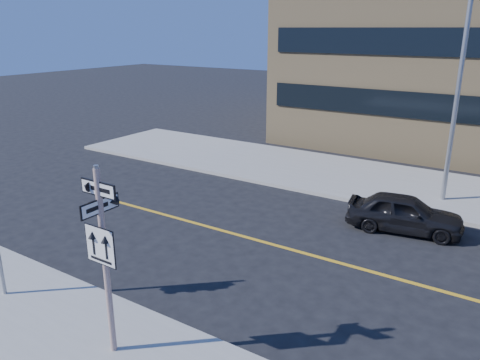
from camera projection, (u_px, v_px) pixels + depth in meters
The scene contains 4 objects.
ground at pixel (189, 301), 11.93m from camera, with size 120.00×120.00×0.00m, color black.
sign_pole at pixel (104, 252), 9.17m from camera, with size 0.92×0.92×4.06m.
parked_car_a at pixel (404, 213), 15.86m from camera, with size 3.80×1.53×1.29m, color black.
streetlight_a at pixel (458, 82), 16.95m from camera, with size 0.55×2.25×8.00m.
Camera 1 is at (6.76, -7.99, 6.63)m, focal length 35.00 mm.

